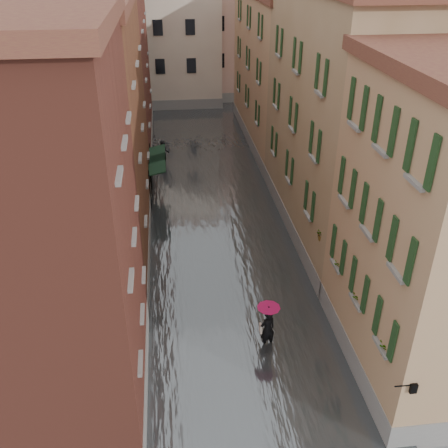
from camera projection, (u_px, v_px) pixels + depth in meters
ground at (242, 338)px, 21.48m from camera, size 120.00×120.00×0.00m
floodwater at (212, 201)px, 32.67m from camera, size 10.00×60.00×0.20m
building_left_near at (37, 245)px, 15.84m from camera, size 6.00×8.00×13.00m
building_left_mid at (82, 136)px, 25.47m from camera, size 6.00×14.00×12.50m
building_left_far at (106, 61)px, 38.07m from camera, size 6.00×16.00×14.00m
building_right_near at (448, 238)px, 17.64m from camera, size 6.00×8.00×11.50m
building_right_mid at (348, 121)px, 26.78m from camera, size 6.00×14.00×13.00m
building_right_far at (285, 73)px, 40.12m from camera, size 6.00×16.00×11.50m
building_end_cream at (159, 37)px, 50.83m from camera, size 12.00×9.00×13.00m
building_end_pink at (243, 37)px, 53.73m from camera, size 10.00×9.00×12.00m
awning_near at (157, 165)px, 31.86m from camera, size 1.09×3.24×2.80m
awning_far at (157, 155)px, 33.37m from camera, size 1.09×2.94×2.80m
wall_lantern at (412, 387)px, 15.26m from camera, size 0.71×0.22×0.35m
window_planters at (350, 276)px, 19.50m from camera, size 0.59×8.23×0.84m
pedestrian_main at (268, 323)px, 20.48m from camera, size 0.95×0.95×2.06m
pedestrian_far at (164, 153)px, 37.90m from camera, size 1.01×0.83×1.89m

